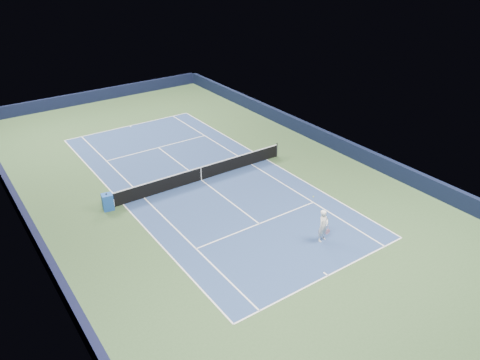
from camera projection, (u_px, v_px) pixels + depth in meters
ground at (201, 180)px, 31.02m from camera, size 40.00×40.00×0.00m
wall_far at (96, 96)px, 45.10m from camera, size 22.00×0.35×1.10m
wall_right at (321, 136)px, 36.22m from camera, size 0.35×40.00×1.10m
wall_left at (29, 225)px, 25.30m from camera, size 0.35×40.00×1.10m
court_surface at (201, 180)px, 31.02m from camera, size 10.97×23.77×0.01m
baseline_far at (130, 126)px, 39.61m from camera, size 10.97×0.08×0.00m
baseline_near at (328, 276)px, 22.42m from camera, size 10.97×0.08×0.00m
sideline_doubles_right at (267, 159)px, 33.78m from camera, size 0.08×23.77×0.00m
sideline_doubles_left at (123, 204)px, 28.25m from camera, size 0.08×23.77×0.00m
sideline_singles_right at (251, 164)px, 33.09m from camera, size 0.08×23.77×0.00m
sideline_singles_left at (144, 198)px, 28.94m from camera, size 0.08×23.77×0.00m
service_line_far at (158, 148)px, 35.64m from camera, size 8.23×0.08×0.00m
service_line_near at (259, 224)px, 26.39m from camera, size 8.23×0.08×0.00m
center_service_line at (201, 180)px, 31.02m from camera, size 0.08×12.80×0.00m
center_mark_far at (130, 126)px, 39.50m from camera, size 0.08×0.30×0.00m
center_mark_near at (326, 274)px, 22.53m from camera, size 0.08×0.30×0.00m
tennis_net at (201, 173)px, 30.78m from camera, size 12.90×0.10×1.07m
sponsor_cube at (108, 202)px, 27.53m from camera, size 0.70×0.66×1.01m
tennis_player at (323, 226)px, 24.57m from camera, size 0.85×1.31×2.21m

